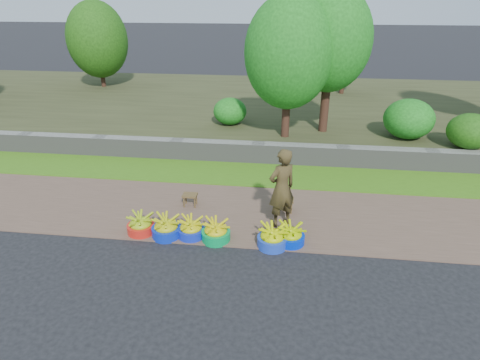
# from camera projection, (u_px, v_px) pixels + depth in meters

# --- Properties ---
(ground_plane) EXTENTS (120.00, 120.00, 0.00)m
(ground_plane) POSITION_uv_depth(u_px,v_px,m) (239.00, 248.00, 7.23)
(ground_plane) COLOR black
(ground_plane) RESTS_ON ground
(dirt_shoulder) EXTENTS (80.00, 2.50, 0.02)m
(dirt_shoulder) POSITION_uv_depth(u_px,v_px,m) (247.00, 214.00, 8.35)
(dirt_shoulder) COLOR brown
(dirt_shoulder) RESTS_ON ground
(grass_verge) EXTENTS (80.00, 1.50, 0.04)m
(grass_verge) POSITION_uv_depth(u_px,v_px,m) (255.00, 174.00, 10.14)
(grass_verge) COLOR #3D7315
(grass_verge) RESTS_ON ground
(retaining_wall) EXTENTS (80.00, 0.35, 0.55)m
(retaining_wall) POSITION_uv_depth(u_px,v_px,m) (258.00, 153.00, 10.80)
(retaining_wall) COLOR slate
(retaining_wall) RESTS_ON ground
(earth_bank) EXTENTS (80.00, 10.00, 0.50)m
(earth_bank) POSITION_uv_depth(u_px,v_px,m) (269.00, 107.00, 15.22)
(earth_bank) COLOR #373A1E
(earth_bank) RESTS_ON ground
(vegetation) EXTENTS (32.13, 8.21, 4.42)m
(vegetation) POSITION_uv_depth(u_px,v_px,m) (274.00, 48.00, 12.80)
(vegetation) COLOR #351F15
(vegetation) RESTS_ON earth_bank
(basin_a) EXTENTS (0.53, 0.53, 0.39)m
(basin_a) POSITION_uv_depth(u_px,v_px,m) (141.00, 225.00, 7.62)
(basin_a) COLOR red
(basin_a) RESTS_ON ground
(basin_b) EXTENTS (0.55, 0.55, 0.41)m
(basin_b) POSITION_uv_depth(u_px,v_px,m) (166.00, 228.00, 7.51)
(basin_b) COLOR #0B28AD
(basin_b) RESTS_ON ground
(basin_c) EXTENTS (0.52, 0.52, 0.38)m
(basin_c) POSITION_uv_depth(u_px,v_px,m) (191.00, 229.00, 7.50)
(basin_c) COLOR #1126B9
(basin_c) RESTS_ON ground
(basin_d) EXTENTS (0.53, 0.53, 0.40)m
(basin_d) POSITION_uv_depth(u_px,v_px,m) (216.00, 232.00, 7.39)
(basin_d) COLOR #008A41
(basin_d) RESTS_ON ground
(basin_e) EXTENTS (0.55, 0.55, 0.41)m
(basin_e) POSITION_uv_depth(u_px,v_px,m) (272.00, 238.00, 7.21)
(basin_e) COLOR #1B3CB7
(basin_e) RESTS_ON ground
(basin_f) EXTENTS (0.52, 0.52, 0.39)m
(basin_f) POSITION_uv_depth(u_px,v_px,m) (290.00, 235.00, 7.29)
(basin_f) COLOR #0026C6
(basin_f) RESTS_ON ground
(stool_left) EXTENTS (0.31, 0.24, 0.27)m
(stool_left) POSITION_uv_depth(u_px,v_px,m) (190.00, 197.00, 8.55)
(stool_left) COLOR brown
(stool_left) RESTS_ON dirt_shoulder
(stool_right) EXTENTS (0.34, 0.26, 0.29)m
(stool_right) POSITION_uv_depth(u_px,v_px,m) (286.00, 201.00, 8.32)
(stool_right) COLOR brown
(stool_right) RESTS_ON dirt_shoulder
(vendor_woman) EXTENTS (0.69, 0.65, 1.59)m
(vendor_woman) POSITION_uv_depth(u_px,v_px,m) (282.00, 188.00, 7.61)
(vendor_woman) COLOR black
(vendor_woman) RESTS_ON dirt_shoulder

